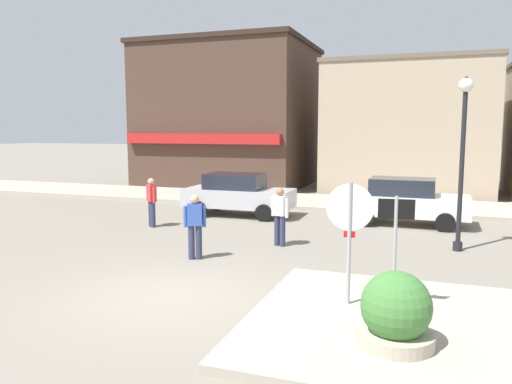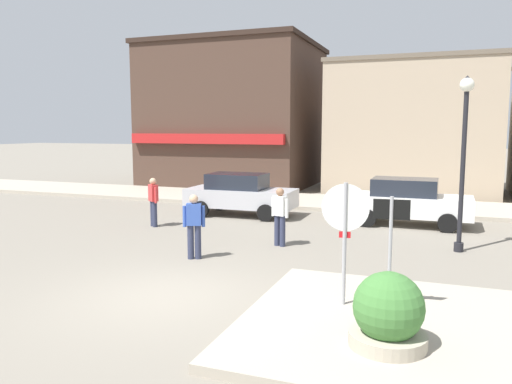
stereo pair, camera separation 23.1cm
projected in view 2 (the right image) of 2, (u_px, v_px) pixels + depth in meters
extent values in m
plane|color=gray|center=(166.00, 296.00, 9.62)|extent=(160.00, 160.00, 0.00)
cube|color=#A89E8C|center=(448.00, 334.00, 7.66)|extent=(6.40, 4.80, 0.15)
cube|color=#A89E8C|center=(319.00, 202.00, 21.44)|extent=(80.00, 4.00, 0.15)
cylinder|color=#9E9EA3|center=(344.00, 248.00, 8.64)|extent=(0.07, 0.07, 2.30)
cylinder|color=red|center=(346.00, 207.00, 8.57)|extent=(0.76, 0.09, 0.76)
cylinder|color=white|center=(345.00, 207.00, 8.55)|extent=(0.82, 0.09, 0.82)
cube|color=red|center=(345.00, 235.00, 8.62)|extent=(0.20, 0.03, 0.11)
cylinder|color=#9E9EA3|center=(390.00, 258.00, 8.37)|extent=(0.06, 0.06, 2.10)
cube|color=black|center=(392.00, 209.00, 8.27)|extent=(0.60, 0.07, 0.34)
cube|color=white|center=(392.00, 209.00, 8.28)|extent=(0.54, 0.06, 0.29)
cube|color=black|center=(392.00, 209.00, 8.29)|extent=(0.34, 0.04, 0.08)
cylinder|color=#ADA38E|center=(387.00, 344.00, 7.07)|extent=(1.10, 1.10, 0.35)
sphere|color=#427A38|center=(389.00, 307.00, 7.00)|extent=(1.00, 1.00, 1.00)
cylinder|color=black|center=(462.00, 172.00, 12.85)|extent=(0.12, 0.12, 4.20)
cylinder|color=black|center=(459.00, 247.00, 13.10)|extent=(0.24, 0.24, 0.24)
sphere|color=white|center=(467.00, 85.00, 12.57)|extent=(0.36, 0.36, 0.36)
cone|color=black|center=(467.00, 79.00, 12.55)|extent=(0.32, 0.32, 0.18)
cube|color=#B7B7BC|center=(241.00, 198.00, 18.48)|extent=(4.03, 1.77, 0.66)
cube|color=#1E232D|center=(237.00, 181.00, 18.46)|extent=(2.10, 1.43, 0.56)
cylinder|color=black|center=(280.00, 206.00, 18.91)|extent=(0.60, 0.19, 0.60)
cylinder|color=black|center=(266.00, 213.00, 17.32)|extent=(0.60, 0.19, 0.60)
cylinder|color=black|center=(220.00, 203.00, 19.74)|extent=(0.60, 0.19, 0.60)
cylinder|color=black|center=(201.00, 209.00, 18.15)|extent=(0.60, 0.19, 0.60)
cube|color=white|center=(409.00, 205.00, 16.63)|extent=(4.02, 1.75, 0.66)
cube|color=#1E232D|center=(405.00, 187.00, 16.61)|extent=(2.10, 1.42, 0.56)
cylinder|color=black|center=(448.00, 214.00, 17.02)|extent=(0.60, 0.19, 0.60)
cylinder|color=black|center=(448.00, 223.00, 15.45)|extent=(0.60, 0.19, 0.60)
cylinder|color=black|center=(374.00, 210.00, 17.91)|extent=(0.60, 0.19, 0.60)
cylinder|color=black|center=(367.00, 218.00, 16.34)|extent=(0.60, 0.19, 0.60)
cylinder|color=#2D334C|center=(153.00, 213.00, 16.49)|extent=(0.16, 0.16, 0.85)
cylinder|color=#2D334C|center=(155.00, 214.00, 16.34)|extent=(0.16, 0.16, 0.85)
cube|color=#D13838|center=(153.00, 193.00, 16.33)|extent=(0.42, 0.39, 0.54)
sphere|color=tan|center=(153.00, 181.00, 16.28)|extent=(0.22, 0.22, 0.22)
cylinder|color=#D13838|center=(151.00, 194.00, 16.53)|extent=(0.13, 0.13, 0.52)
cylinder|color=#D13838|center=(156.00, 195.00, 16.14)|extent=(0.13, 0.13, 0.52)
cylinder|color=#2D334C|center=(191.00, 242.00, 12.33)|extent=(0.16, 0.16, 0.85)
cylinder|color=#2D334C|center=(198.00, 242.00, 12.34)|extent=(0.16, 0.16, 0.85)
cube|color=#3351A8|center=(194.00, 214.00, 12.25)|extent=(0.42, 0.34, 0.54)
sphere|color=tan|center=(194.00, 199.00, 12.20)|extent=(0.22, 0.22, 0.22)
cylinder|color=#3351A8|center=(185.00, 216.00, 12.24)|extent=(0.12, 0.12, 0.52)
cylinder|color=#3351A8|center=(203.00, 216.00, 12.26)|extent=(0.12, 0.12, 0.52)
cylinder|color=#2D334C|center=(277.00, 230.00, 13.75)|extent=(0.16, 0.16, 0.85)
cylinder|color=#2D334C|center=(282.00, 231.00, 13.64)|extent=(0.16, 0.16, 0.85)
cube|color=white|center=(280.00, 206.00, 13.60)|extent=(0.41, 0.32, 0.54)
sphere|color=#9E7051|center=(280.00, 192.00, 13.55)|extent=(0.22, 0.22, 0.22)
cylinder|color=white|center=(273.00, 207.00, 13.75)|extent=(0.11, 0.11, 0.52)
cylinder|color=white|center=(287.00, 208.00, 13.47)|extent=(0.11, 0.11, 0.52)
cube|color=#473328|center=(235.00, 118.00, 28.57)|extent=(8.82, 7.62, 7.65)
cube|color=#B21E1E|center=(205.00, 139.00, 25.04)|extent=(8.38, 0.40, 0.50)
cube|color=#2E211A|center=(235.00, 47.00, 28.07)|extent=(9.09, 7.85, 0.24)
cube|color=tan|center=(413.00, 130.00, 25.00)|extent=(7.88, 6.17, 6.28)
cube|color=#685B4C|center=(415.00, 64.00, 24.59)|extent=(8.04, 6.29, 0.20)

